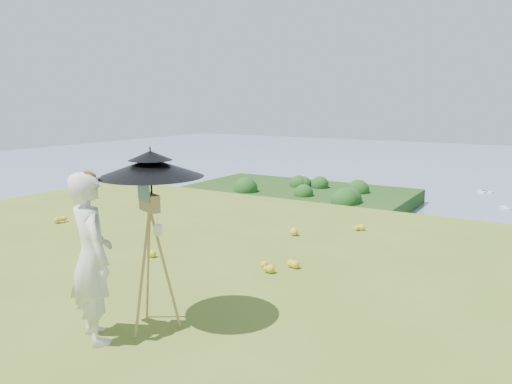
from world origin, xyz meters
The scene contains 11 objects.
ground centered at (0.00, 0.00, 0.00)m, with size 14.00×14.00×0.00m, color #587421.
shoreline_tier centered at (0.00, 75.00, -36.00)m, with size 170.00×28.00×8.00m, color #656051.
peninsula centered at (-75.00, 155.00, -29.00)m, with size 90.00×60.00×12.00m, color black, non-canonical shape.
slope_trees centered at (0.00, 35.00, -15.00)m, with size 110.00×50.00×6.00m, color #1B4615, non-canonical shape.
harbor_town centered at (0.00, 75.00, -29.50)m, with size 110.00×22.00×5.00m, color silver, non-canonical shape.
moored_boats centered at (-12.50, 161.00, -33.65)m, with size 140.00×140.00×0.70m, color white, non-canonical shape.
wildflowers centered at (0.00, 0.25, 0.06)m, with size 10.00×10.50×0.12m, color gold, non-canonical shape.
painter centered at (0.87, -0.71, 0.88)m, with size 0.64×0.42×1.76m, color silver.
field_easel centered at (1.20, -0.19, 0.81)m, with size 0.61×0.61×1.62m, color #AA8647, non-canonical shape.
sun_umbrella centered at (1.21, -0.16, 1.65)m, with size 1.10×1.10×0.64m, color black, non-canonical shape.
painter_cap centered at (0.87, -0.71, 1.71)m, with size 0.20×0.24×0.10m, color #CC707D, non-canonical shape.
Camera 1 is at (4.80, -3.97, 2.43)m, focal length 35.00 mm.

